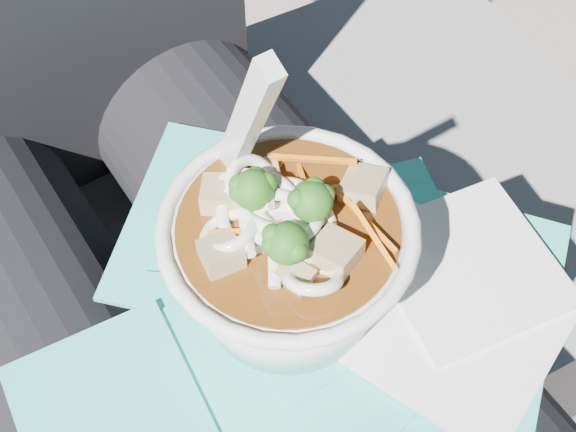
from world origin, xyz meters
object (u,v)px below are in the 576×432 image
person_body (154,261)px  stone_ledge (170,376)px  lap (218,367)px  plastic_bag (305,315)px  udon_bowl (287,253)px

person_body → stone_ledge: bearing=90.0°
lap → plastic_bag: bearing=-37.1°
person_body → udon_bowl: bearing=-68.7°
stone_ledge → person_body: size_ratio=1.00×
stone_ledge → plastic_bag: (0.05, -0.19, 0.40)m
stone_ledge → plastic_bag: size_ratio=2.63×
plastic_bag → udon_bowl: 0.06m
person_body → udon_bowl: person_body is taller
plastic_bag → udon_bowl: (-0.00, 0.01, 0.06)m
plastic_bag → lap: bearing=142.9°
person_body → plastic_bag: person_body is taller
plastic_bag → stone_ledge: bearing=105.0°
lap → plastic_bag: (0.05, -0.04, 0.09)m
stone_ledge → person_body: bearing=-90.0°
udon_bowl → person_body: bearing=111.3°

